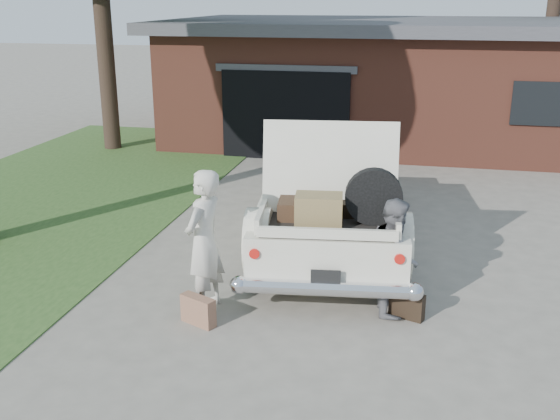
# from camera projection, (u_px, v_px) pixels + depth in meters

# --- Properties ---
(ground) EXTENTS (90.00, 90.00, 0.00)m
(ground) POSITION_uv_depth(u_px,v_px,m) (270.00, 301.00, 8.86)
(ground) COLOR gray
(ground) RESTS_ON ground
(grass_strip) EXTENTS (6.00, 16.00, 0.02)m
(grass_strip) POSITION_uv_depth(u_px,v_px,m) (32.00, 207.00, 12.77)
(grass_strip) COLOR #2D4C1E
(grass_strip) RESTS_ON ground
(house) EXTENTS (12.80, 7.80, 3.30)m
(house) POSITION_uv_depth(u_px,v_px,m) (395.00, 79.00, 18.78)
(house) COLOR brown
(house) RESTS_ON ground
(sedan) EXTENTS (2.83, 5.86, 2.32)m
(sedan) POSITION_uv_depth(u_px,v_px,m) (331.00, 195.00, 10.67)
(sedan) COLOR silver
(sedan) RESTS_ON ground
(woman_left) EXTENTS (0.58, 0.77, 1.89)m
(woman_left) POSITION_uv_depth(u_px,v_px,m) (204.00, 241.00, 8.35)
(woman_left) COLOR beige
(woman_left) RESTS_ON ground
(woman_right) EXTENTS (0.69, 0.83, 1.53)m
(woman_right) POSITION_uv_depth(u_px,v_px,m) (395.00, 256.00, 8.36)
(woman_right) COLOR slate
(woman_right) RESTS_ON ground
(suitcase_left) EXTENTS (0.50, 0.34, 0.37)m
(suitcase_left) POSITION_uv_depth(u_px,v_px,m) (198.00, 310.00, 8.18)
(suitcase_left) COLOR #92634A
(suitcase_left) RESTS_ON ground
(suitcase_right) EXTENTS (0.47, 0.29, 0.34)m
(suitcase_right) POSITION_uv_depth(u_px,v_px,m) (407.00, 305.00, 8.34)
(suitcase_right) COLOR black
(suitcase_right) RESTS_ON ground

